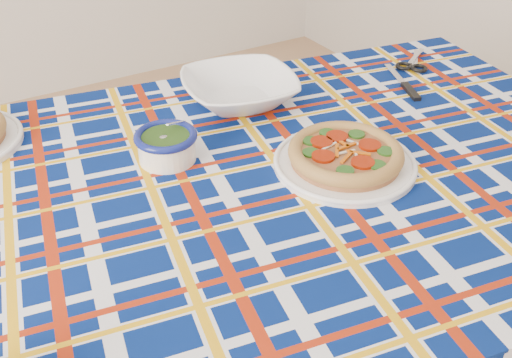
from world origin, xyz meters
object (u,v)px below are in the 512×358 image
serving_bowl (239,89)px  dining_table (253,210)px  main_focaccia_plate (346,154)px  pesto_bowl (166,143)px

serving_bowl → dining_table: bearing=-114.9°
main_focaccia_plate → pesto_bowl: (-0.29, 0.20, 0.01)m
dining_table → serving_bowl: 0.34m
dining_table → serving_bowl: bearing=74.8°
pesto_bowl → main_focaccia_plate: bearing=-34.8°
main_focaccia_plate → serving_bowl: size_ratio=1.09×
pesto_bowl → dining_table: bearing=-52.5°
main_focaccia_plate → serving_bowl: serving_bowl is taller
dining_table → main_focaccia_plate: 0.21m
main_focaccia_plate → dining_table: bearing=162.8°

